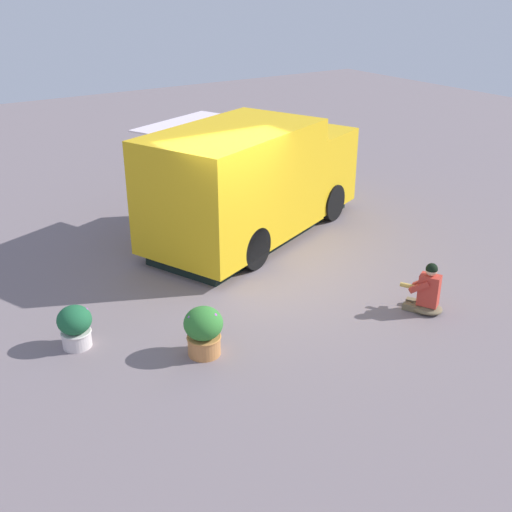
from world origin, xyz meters
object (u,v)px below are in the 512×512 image
object	(u,v)px
planter_flowering_near	(204,330)
planter_flowering_far	(75,326)
person_customer	(427,293)
food_truck	(252,183)

from	to	relation	value
planter_flowering_near	planter_flowering_far	size ratio (longest dim) A/B	1.14
planter_flowering_near	person_customer	bearing A→B (deg)	166.17
food_truck	planter_flowering_far	world-z (taller)	food_truck
food_truck	person_customer	size ratio (longest dim) A/B	6.51
food_truck	planter_flowering_far	size ratio (longest dim) A/B	8.53
person_customer	planter_flowering_near	world-z (taller)	person_customer
food_truck	planter_flowering_near	xyz separation A→B (m)	(3.15, 3.49, -0.76)
person_customer	food_truck	bearing A→B (deg)	-82.52
person_customer	planter_flowering_far	bearing A→B (deg)	-22.54
food_truck	planter_flowering_near	world-z (taller)	food_truck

